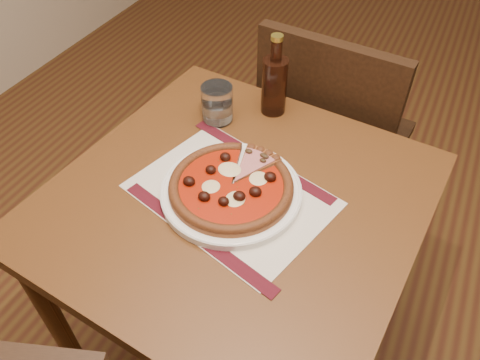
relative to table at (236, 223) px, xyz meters
name	(u,v)px	position (x,y,z in m)	size (l,w,h in m)	color
table	(236,223)	(0.00, 0.00, 0.00)	(0.87, 0.87, 0.75)	#5F3316
chair_far	(330,136)	(0.07, 0.57, -0.12)	(0.47, 0.47, 0.92)	black
placemat	(231,195)	(-0.01, -0.01, 0.10)	(0.43, 0.30, 0.00)	beige
plate	(231,192)	(-0.01, -0.01, 0.11)	(0.32, 0.32, 0.02)	white
pizza	(231,186)	(-0.01, -0.01, 0.13)	(0.28, 0.28, 0.04)	brown
ham_slice	(254,167)	(0.01, 0.07, 0.13)	(0.10, 0.14, 0.02)	brown
water_glass	(217,103)	(-0.17, 0.23, 0.15)	(0.08, 0.08, 0.10)	white
bottle	(274,83)	(-0.05, 0.33, 0.19)	(0.07, 0.07, 0.22)	black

